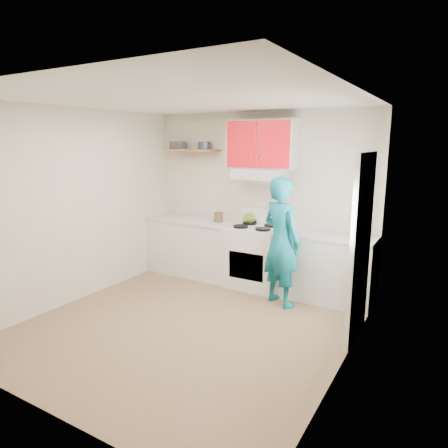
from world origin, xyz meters
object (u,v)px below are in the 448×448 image
Objects in this scene: stove at (256,257)px; crock at (218,218)px; tin at (204,145)px; person at (281,242)px; kettle at (249,218)px.

stove is 5.36× the size of crock.
crock is at bearing 176.52° from stove.
stove is at bearing -10.19° from tin.
crock is (-0.68, 0.04, 0.53)m from stove.
tin is 0.12× the size of person.
stove is 1.94m from tin.
tin is 1.37m from kettle.
person reaches higher than stove.
crock is (-0.47, -0.12, -0.02)m from kettle.
stove is 0.83m from person.
kettle is at bearing -12.47° from person.
person is at bearing -20.67° from crock.
kettle is (-0.21, 0.16, 0.54)m from stove.
crock is at bearing 174.03° from kettle.
person is at bearing -36.75° from stove.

